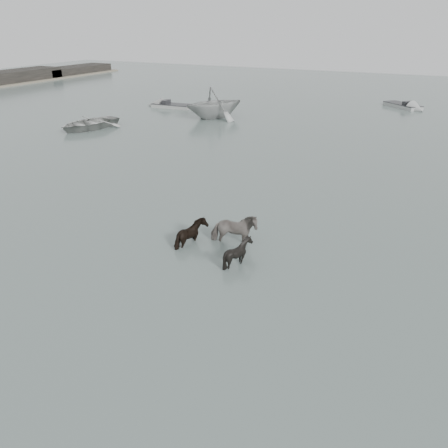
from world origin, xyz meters
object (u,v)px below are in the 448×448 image
Objects in this scene: pony_black at (238,249)px; rowboat_lead at (89,122)px; pony_dark at (191,229)px; pony_pinto at (234,225)px.

pony_black reaches higher than rowboat_lead.
pony_black is (2.34, -0.64, -0.05)m from pony_dark.
pony_dark is at bearing 50.57° from pony_black.
pony_pinto is 24.07m from rowboat_lead.
pony_pinto is at bearing -73.28° from pony_dark.
pony_black is (0.88, -1.53, -0.18)m from pony_pinto.
pony_black is 25.67m from rowboat_lead.
pony_dark is 2.43m from pony_black.
pony_dark is at bearing 97.71° from pony_pinto.
pony_pinto reaches higher than pony_black.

